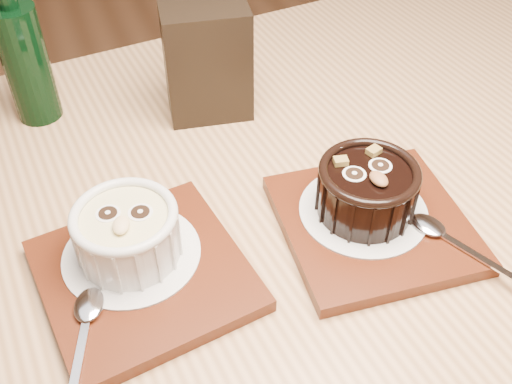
% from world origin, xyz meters
% --- Properties ---
extents(ground, '(5.00, 5.00, 0.00)m').
position_xyz_m(ground, '(0.00, 0.00, 0.00)').
color(ground, brown).
rests_on(ground, ground).
extents(table, '(1.28, 0.92, 0.75)m').
position_xyz_m(table, '(0.04, -0.26, 0.66)').
color(table, '#9E7045').
rests_on(table, ground).
extents(tray_left, '(0.20, 0.20, 0.01)m').
position_xyz_m(tray_left, '(-0.10, -0.30, 0.76)').
color(tray_left, '#55210E').
rests_on(tray_left, table).
extents(doily_left, '(0.13, 0.13, 0.00)m').
position_xyz_m(doily_left, '(-0.11, -0.28, 0.77)').
color(doily_left, silver).
rests_on(doily_left, tray_left).
extents(ramekin_white, '(0.10, 0.10, 0.06)m').
position_xyz_m(ramekin_white, '(-0.11, -0.28, 0.80)').
color(ramekin_white, silver).
rests_on(ramekin_white, doily_left).
extents(spoon_left, '(0.07, 0.14, 0.01)m').
position_xyz_m(spoon_left, '(-0.16, -0.36, 0.77)').
color(spoon_left, silver).
rests_on(spoon_left, tray_left).
extents(tray_right, '(0.20, 0.20, 0.01)m').
position_xyz_m(tray_right, '(0.13, -0.32, 0.76)').
color(tray_right, '#55210E').
rests_on(tray_right, table).
extents(doily_right, '(0.13, 0.13, 0.00)m').
position_xyz_m(doily_right, '(0.13, -0.30, 0.77)').
color(doily_right, silver).
rests_on(doily_right, tray_right).
extents(ramekin_dark, '(0.10, 0.10, 0.06)m').
position_xyz_m(ramekin_dark, '(0.13, -0.30, 0.80)').
color(ramekin_dark, black).
rests_on(ramekin_dark, doily_right).
extents(spoon_right, '(0.08, 0.13, 0.01)m').
position_xyz_m(spoon_right, '(0.19, -0.38, 0.77)').
color(spoon_right, silver).
rests_on(spoon_right, tray_right).
extents(condiment_stand, '(0.11, 0.07, 0.14)m').
position_xyz_m(condiment_stand, '(0.04, -0.06, 0.82)').
color(condiment_stand, black).
rests_on(condiment_stand, table).
extents(green_bottle, '(0.05, 0.05, 0.20)m').
position_xyz_m(green_bottle, '(-0.16, 0.01, 0.83)').
color(green_bottle, black).
rests_on(green_bottle, table).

